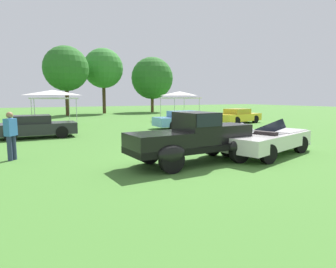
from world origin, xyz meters
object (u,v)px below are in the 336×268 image
neighbor_convertible (268,139)px  show_car_skyblue (186,120)px  spectator_near_truck (11,134)px  show_car_charcoal (35,127)px  show_car_yellow (238,116)px  canopy_tent_left_field (53,94)px  canopy_tent_center_field (180,94)px  feature_pickup_truck (194,137)px

neighbor_convertible → show_car_skyblue: bearing=76.3°
neighbor_convertible → spectator_near_truck: size_ratio=2.81×
show_car_charcoal → show_car_yellow: (15.72, 1.43, 0.00)m
neighbor_convertible → spectator_near_truck: (-8.62, 3.54, 0.33)m
canopy_tent_left_field → canopy_tent_center_field: same height
show_car_yellow → spectator_near_truck: size_ratio=2.73×
neighbor_convertible → canopy_tent_left_field: size_ratio=1.53×
spectator_near_truck → canopy_tent_left_field: size_ratio=0.55×
feature_pickup_truck → neighbor_convertible: feature_pickup_truck is taller
feature_pickup_truck → show_car_charcoal: feature_pickup_truck is taller
show_car_skyblue → canopy_tent_center_field: 6.97m
show_car_charcoal → canopy_tent_center_field: canopy_tent_center_field is taller
spectator_near_truck → canopy_tent_left_field: (2.94, 11.81, 1.51)m
neighbor_convertible → spectator_near_truck: spectator_near_truck is taller
show_car_charcoal → canopy_tent_left_field: 6.51m
show_car_yellow → canopy_tent_center_field: size_ratio=1.58×
neighbor_convertible → show_car_yellow: size_ratio=1.03×
show_car_skyblue → canopy_tent_left_field: canopy_tent_left_field is taller
neighbor_convertible → show_car_charcoal: (-7.40, 9.35, 0.02)m
spectator_near_truck → show_car_skyblue: bearing=29.0°
show_car_charcoal → show_car_yellow: size_ratio=0.90×
feature_pickup_truck → show_car_skyblue: feature_pickup_truck is taller
feature_pickup_truck → canopy_tent_left_field: (-2.35, 15.26, 1.55)m
neighbor_convertible → show_car_charcoal: 11.93m
neighbor_convertible → show_car_charcoal: size_ratio=1.14×
show_car_skyblue → canopy_tent_left_field: 10.02m
show_car_charcoal → canopy_tent_center_field: 14.41m
neighbor_convertible → show_car_charcoal: bearing=128.4°
show_car_skyblue → canopy_tent_left_field: (-8.02, 5.72, 1.82)m
show_car_skyblue → canopy_tent_center_field: canopy_tent_center_field is taller
show_car_yellow → canopy_tent_left_field: 14.83m
show_car_yellow → canopy_tent_center_field: (-2.87, 4.83, 1.82)m
show_car_skyblue → feature_pickup_truck: bearing=-120.7°
canopy_tent_left_field → canopy_tent_center_field: size_ratio=1.06×
feature_pickup_truck → show_car_yellow: bearing=42.6°
show_car_charcoal → spectator_near_truck: spectator_near_truck is taller
feature_pickup_truck → show_car_charcoal: (-4.08, 9.25, -0.27)m
feature_pickup_truck → show_car_skyblue: (5.67, 9.53, -0.27)m
show_car_charcoal → show_car_yellow: 15.78m
feature_pickup_truck → canopy_tent_center_field: size_ratio=1.57×
spectator_near_truck → show_car_yellow: bearing=23.1°
neighbor_convertible → spectator_near_truck: 9.32m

